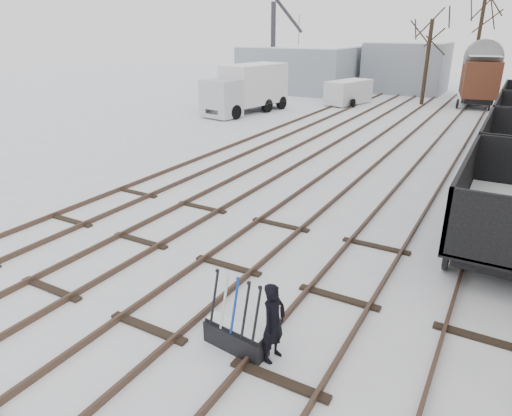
{
  "coord_description": "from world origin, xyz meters",
  "views": [
    {
      "loc": [
        5.75,
        -5.64,
        5.75
      ],
      "look_at": [
        0.09,
        4.31,
        1.2
      ],
      "focal_mm": 32.0,
      "sensor_mm": 36.0,
      "label": 1
    }
  ],
  "objects_px": {
    "crane": "(274,68)",
    "lorry": "(247,88)",
    "panel_van": "(348,92)",
    "freight_wagon_a": "(505,217)",
    "box_van_wagon": "(480,77)",
    "worker": "(274,323)",
    "ground_frame": "(236,336)"
  },
  "relations": [
    {
      "from": "ground_frame",
      "to": "panel_van",
      "type": "bearing_deg",
      "value": 112.01
    },
    {
      "from": "box_van_wagon",
      "to": "panel_van",
      "type": "xyz_separation_m",
      "value": [
        -8.95,
        -3.89,
        -1.26
      ]
    },
    {
      "from": "lorry",
      "to": "crane",
      "type": "distance_m",
      "value": 10.4
    },
    {
      "from": "ground_frame",
      "to": "panel_van",
      "type": "distance_m",
      "value": 30.73
    },
    {
      "from": "freight_wagon_a",
      "to": "crane",
      "type": "height_order",
      "value": "crane"
    },
    {
      "from": "freight_wagon_a",
      "to": "box_van_wagon",
      "type": "bearing_deg",
      "value": 96.9
    },
    {
      "from": "worker",
      "to": "crane",
      "type": "relative_size",
      "value": 0.18
    },
    {
      "from": "crane",
      "to": "panel_van",
      "type": "bearing_deg",
      "value": -6.5
    },
    {
      "from": "worker",
      "to": "crane",
      "type": "height_order",
      "value": "crane"
    },
    {
      "from": "worker",
      "to": "box_van_wagon",
      "type": "xyz_separation_m",
      "value": [
        0.19,
        33.45,
        1.45
      ]
    },
    {
      "from": "ground_frame",
      "to": "crane",
      "type": "bearing_deg",
      "value": 123.36
    },
    {
      "from": "ground_frame",
      "to": "freight_wagon_a",
      "type": "bearing_deg",
      "value": 67.24
    },
    {
      "from": "crane",
      "to": "box_van_wagon",
      "type": "bearing_deg",
      "value": 15.83
    },
    {
      "from": "box_van_wagon",
      "to": "panel_van",
      "type": "distance_m",
      "value": 9.84
    },
    {
      "from": "worker",
      "to": "box_van_wagon",
      "type": "distance_m",
      "value": 33.49
    },
    {
      "from": "lorry",
      "to": "panel_van",
      "type": "xyz_separation_m",
      "value": [
        5.05,
        7.28,
        -0.74
      ]
    },
    {
      "from": "lorry",
      "to": "crane",
      "type": "relative_size",
      "value": 0.86
    },
    {
      "from": "lorry",
      "to": "panel_van",
      "type": "relative_size",
      "value": 1.66
    },
    {
      "from": "lorry",
      "to": "freight_wagon_a",
      "type": "bearing_deg",
      "value": -31.93
    },
    {
      "from": "freight_wagon_a",
      "to": "box_van_wagon",
      "type": "relative_size",
      "value": 1.14
    },
    {
      "from": "box_van_wagon",
      "to": "lorry",
      "type": "relative_size",
      "value": 0.71
    },
    {
      "from": "worker",
      "to": "crane",
      "type": "distance_m",
      "value": 36.37
    },
    {
      "from": "crane",
      "to": "worker",
      "type": "bearing_deg",
      "value": -50.76
    },
    {
      "from": "crane",
      "to": "lorry",
      "type": "bearing_deg",
      "value": -61.4
    },
    {
      "from": "box_van_wagon",
      "to": "crane",
      "type": "distance_m",
      "value": 17.07
    },
    {
      "from": "freight_wagon_a",
      "to": "lorry",
      "type": "bearing_deg",
      "value": 138.62
    },
    {
      "from": "freight_wagon_a",
      "to": "lorry",
      "type": "relative_size",
      "value": 0.81
    },
    {
      "from": "box_van_wagon",
      "to": "lorry",
      "type": "xyz_separation_m",
      "value": [
        -14.0,
        -11.17,
        -0.52
      ]
    },
    {
      "from": "freight_wagon_a",
      "to": "panel_van",
      "type": "bearing_deg",
      "value": 118.42
    },
    {
      "from": "worker",
      "to": "panel_van",
      "type": "bearing_deg",
      "value": 24.64
    },
    {
      "from": "box_van_wagon",
      "to": "panel_van",
      "type": "relative_size",
      "value": 1.18
    },
    {
      "from": "ground_frame",
      "to": "worker",
      "type": "xyz_separation_m",
      "value": [
        0.75,
        0.1,
        0.5
      ]
    }
  ]
}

